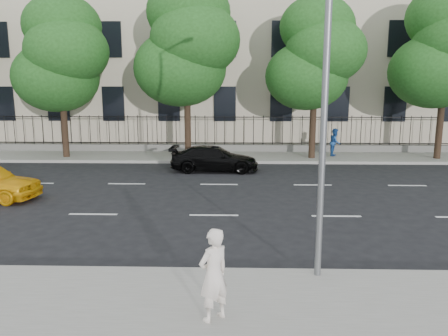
# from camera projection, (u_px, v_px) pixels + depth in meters

# --- Properties ---
(ground) EXTENTS (120.00, 120.00, 0.00)m
(ground) POSITION_uv_depth(u_px,v_px,m) (209.00, 242.00, 11.86)
(ground) COLOR black
(ground) RESTS_ON ground
(near_sidewalk) EXTENTS (60.00, 4.00, 0.15)m
(near_sidewalk) POSITION_uv_depth(u_px,v_px,m) (196.00, 317.00, 7.92)
(near_sidewalk) COLOR gray
(near_sidewalk) RESTS_ON ground
(far_sidewalk) EXTENTS (60.00, 4.00, 0.15)m
(far_sidewalk) POSITION_uv_depth(u_px,v_px,m) (224.00, 156.00, 25.59)
(far_sidewalk) COLOR gray
(far_sidewalk) RESTS_ON ground
(lane_markings) EXTENTS (49.60, 4.62, 0.01)m
(lane_markings) POSITION_uv_depth(u_px,v_px,m) (217.00, 198.00, 16.52)
(lane_markings) COLOR silver
(lane_markings) RESTS_ON ground
(masonry_building) EXTENTS (34.60, 12.11, 18.50)m
(masonry_building) POSITION_uv_depth(u_px,v_px,m) (227.00, 19.00, 32.69)
(masonry_building) COLOR beige
(masonry_building) RESTS_ON ground
(iron_fence) EXTENTS (30.00, 0.50, 2.20)m
(iron_fence) POSITION_uv_depth(u_px,v_px,m) (224.00, 143.00, 27.15)
(iron_fence) COLOR slate
(iron_fence) RESTS_ON far_sidewalk
(street_light) EXTENTS (0.25, 3.32, 8.05)m
(street_light) POSITION_uv_depth(u_px,v_px,m) (322.00, 39.00, 9.09)
(street_light) COLOR slate
(street_light) RESTS_ON near_sidewalk
(tree_b) EXTENTS (5.53, 5.12, 8.97)m
(tree_b) POSITION_uv_depth(u_px,v_px,m) (61.00, 55.00, 24.12)
(tree_b) COLOR #382619
(tree_b) RESTS_ON far_sidewalk
(tree_c) EXTENTS (5.89, 5.50, 9.80)m
(tree_c) POSITION_uv_depth(u_px,v_px,m) (187.00, 44.00, 23.83)
(tree_c) COLOR #382619
(tree_c) RESTS_ON far_sidewalk
(tree_d) EXTENTS (5.34, 4.94, 8.84)m
(tree_d) POSITION_uv_depth(u_px,v_px,m) (316.00, 54.00, 23.75)
(tree_d) COLOR #382619
(tree_d) RESTS_ON far_sidewalk
(tree_e) EXTENTS (5.71, 5.31, 9.46)m
(tree_e) POSITION_uv_depth(u_px,v_px,m) (446.00, 47.00, 23.49)
(tree_e) COLOR #382619
(tree_e) RESTS_ON far_sidewalk
(black_sedan) EXTENTS (4.35, 1.84, 1.25)m
(black_sedan) POSITION_uv_depth(u_px,v_px,m) (214.00, 159.00, 21.50)
(black_sedan) COLOR black
(black_sedan) RESTS_ON ground
(woman_near) EXTENTS (0.72, 0.70, 1.68)m
(woman_near) POSITION_uv_depth(u_px,v_px,m) (214.00, 275.00, 7.54)
(woman_near) COLOR white
(woman_near) RESTS_ON near_sidewalk
(pedestrian_far) EXTENTS (0.81, 0.92, 1.59)m
(pedestrian_far) POSITION_uv_depth(u_px,v_px,m) (335.00, 142.00, 25.22)
(pedestrian_far) COLOR #204D98
(pedestrian_far) RESTS_ON far_sidewalk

